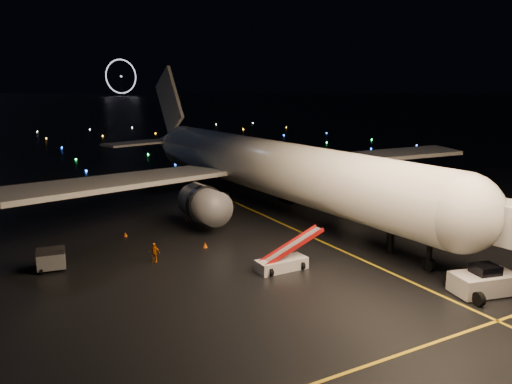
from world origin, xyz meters
TOP-DOWN VIEW (x-y plane):
  - ground at (0.00, 300.00)m, footprint 2000.00×2000.00m
  - lane_centre at (12.00, 15.00)m, footprint 0.25×80.00m
  - airliner at (13.21, 25.97)m, footprint 67.24×64.29m
  - pushback_tug at (14.99, -6.66)m, footprint 5.07×3.42m
  - belt_loader at (4.58, 4.55)m, footprint 6.30×1.78m
  - crew_c at (-4.05, 11.36)m, footprint 1.03×0.99m
  - safety_cone_0 at (1.32, 12.91)m, footprint 0.46×0.46m
  - safety_cone_1 at (3.05, 22.44)m, footprint 0.40×0.40m
  - safety_cone_2 at (-4.34, 20.05)m, footprint 0.45×0.45m
  - ferris_wheel at (170.00, 720.00)m, footprint 49.33×16.80m
  - taxiway_lights at (0.00, 106.00)m, footprint 164.00×92.00m
  - baggage_cart_0 at (-12.06, 13.51)m, footprint 2.37×1.82m

SIDE VIEW (x-z plane):
  - ground at x=0.00m, z-range 0.00..0.00m
  - lane_centre at x=12.00m, z-range 0.00..0.02m
  - taxiway_lights at x=0.00m, z-range 0.00..0.36m
  - safety_cone_1 at x=3.05m, z-range 0.00..0.45m
  - safety_cone_2 at x=-4.34m, z-range 0.00..0.45m
  - safety_cone_0 at x=1.32m, z-range 0.00..0.52m
  - crew_c at x=-4.05m, z-range 0.00..1.73m
  - baggage_cart_0 at x=-12.06m, z-range 0.00..1.85m
  - pushback_tug at x=14.99m, z-range 0.00..2.21m
  - belt_loader at x=4.58m, z-range 0.00..3.04m
  - airliner at x=13.21m, z-range 0.00..17.95m
  - ferris_wheel at x=170.00m, z-range 0.00..52.00m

